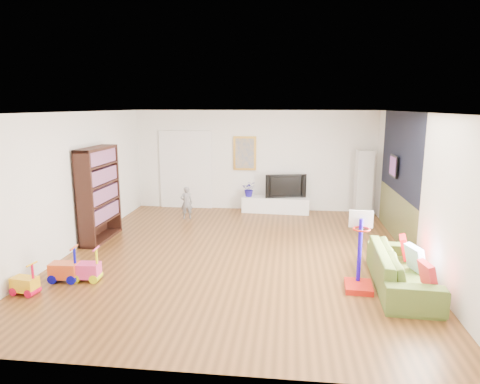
# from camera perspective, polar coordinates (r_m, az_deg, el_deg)

# --- Properties ---
(floor) EXTENTS (6.50, 7.50, 0.00)m
(floor) POSITION_cam_1_polar(r_m,az_deg,el_deg) (8.32, -0.32, -8.33)
(floor) COLOR brown
(floor) RESTS_ON ground
(ceiling) EXTENTS (6.50, 7.50, 0.00)m
(ceiling) POSITION_cam_1_polar(r_m,az_deg,el_deg) (7.83, -0.34, 10.60)
(ceiling) COLOR white
(ceiling) RESTS_ON ground
(wall_back) EXTENTS (6.50, 0.00, 2.70)m
(wall_back) POSITION_cam_1_polar(r_m,az_deg,el_deg) (11.66, 1.89, 4.21)
(wall_back) COLOR silver
(wall_back) RESTS_ON ground
(wall_front) EXTENTS (6.50, 0.00, 2.70)m
(wall_front) POSITION_cam_1_polar(r_m,az_deg,el_deg) (4.38, -6.28, -8.14)
(wall_front) COLOR white
(wall_front) RESTS_ON ground
(wall_left) EXTENTS (0.00, 7.50, 2.70)m
(wall_left) POSITION_cam_1_polar(r_m,az_deg,el_deg) (8.95, -21.46, 1.22)
(wall_left) COLOR white
(wall_left) RESTS_ON ground
(wall_right) EXTENTS (0.00, 7.50, 2.70)m
(wall_right) POSITION_cam_1_polar(r_m,az_deg,el_deg) (8.24, 22.72, 0.30)
(wall_right) COLOR white
(wall_right) RESTS_ON ground
(navy_accent) EXTENTS (0.01, 3.20, 1.70)m
(navy_accent) POSITION_cam_1_polar(r_m,az_deg,el_deg) (9.51, 20.57, 4.89)
(navy_accent) COLOR black
(navy_accent) RESTS_ON wall_right
(olive_wainscot) EXTENTS (0.01, 3.20, 1.00)m
(olive_wainscot) POSITION_cam_1_polar(r_m,az_deg,el_deg) (9.74, 20.02, -3.02)
(olive_wainscot) COLOR brown
(olive_wainscot) RESTS_ON wall_right
(doorway) EXTENTS (1.45, 0.06, 2.10)m
(doorway) POSITION_cam_1_polar(r_m,az_deg,el_deg) (11.96, -7.26, 2.86)
(doorway) COLOR white
(doorway) RESTS_ON ground
(painting_back) EXTENTS (0.62, 0.06, 0.92)m
(painting_back) POSITION_cam_1_polar(r_m,az_deg,el_deg) (11.62, 0.65, 5.18)
(painting_back) COLOR gold
(painting_back) RESTS_ON wall_back
(artwork_right) EXTENTS (0.04, 0.56, 0.46)m
(artwork_right) POSITION_cam_1_polar(r_m,az_deg,el_deg) (9.72, 19.80, 3.28)
(artwork_right) COLOR #7F3F8C
(artwork_right) RESTS_ON wall_right
(media_console) EXTENTS (1.81, 0.56, 0.42)m
(media_console) POSITION_cam_1_polar(r_m,az_deg,el_deg) (11.50, 4.78, -1.71)
(media_console) COLOR white
(media_console) RESTS_ON ground
(tall_cabinet) EXTENTS (0.42, 0.42, 1.71)m
(tall_cabinet) POSITION_cam_1_polar(r_m,az_deg,el_deg) (11.36, 16.12, 1.05)
(tall_cabinet) COLOR silver
(tall_cabinet) RESTS_ON ground
(bookshelf) EXTENTS (0.36, 1.36, 1.98)m
(bookshelf) POSITION_cam_1_polar(r_m,az_deg,el_deg) (9.47, -18.29, -0.26)
(bookshelf) COLOR black
(bookshelf) RESTS_ON ground
(sofa) EXTENTS (0.92, 2.13, 0.61)m
(sofa) POSITION_cam_1_polar(r_m,az_deg,el_deg) (7.24, 20.81, -9.63)
(sofa) COLOR #506728
(sofa) RESTS_ON ground
(basketball_hoop) EXTENTS (0.46, 0.54, 1.23)m
(basketball_hoop) POSITION_cam_1_polar(r_m,az_deg,el_deg) (6.86, 15.76, -7.69)
(basketball_hoop) COLOR red
(basketball_hoop) RESTS_ON ground
(ride_on_yellow) EXTENTS (0.41, 0.29, 0.51)m
(ride_on_yellow) POSITION_cam_1_polar(r_m,az_deg,el_deg) (7.35, -26.82, -10.24)
(ride_on_yellow) COLOR #EFAC11
(ride_on_yellow) RESTS_ON ground
(ride_on_orange) EXTENTS (0.46, 0.30, 0.59)m
(ride_on_orange) POSITION_cam_1_polar(r_m,az_deg,el_deg) (7.58, -22.44, -8.88)
(ride_on_orange) COLOR #D44E22
(ride_on_orange) RESTS_ON ground
(ride_on_pink) EXTENTS (0.44, 0.29, 0.56)m
(ride_on_pink) POSITION_cam_1_polar(r_m,az_deg,el_deg) (7.48, -19.83, -9.07)
(ride_on_pink) COLOR #F53A87
(ride_on_pink) RESTS_ON ground
(child) EXTENTS (0.35, 0.28, 0.83)m
(child) POSITION_cam_1_polar(r_m,az_deg,el_deg) (10.84, -7.15, -1.44)
(child) COLOR slate
(child) RESTS_ON ground
(tv) EXTENTS (1.10, 0.39, 0.63)m
(tv) POSITION_cam_1_polar(r_m,az_deg,el_deg) (11.45, 6.02, 0.88)
(tv) COLOR black
(tv) RESTS_ON media_console
(vase_plant) EXTENTS (0.38, 0.34, 0.41)m
(vase_plant) POSITION_cam_1_polar(r_m,az_deg,el_deg) (11.47, 1.26, 0.41)
(vase_plant) COLOR navy
(vase_plant) RESTS_ON media_console
(pillow_left) EXTENTS (0.15, 0.37, 0.36)m
(pillow_left) POSITION_cam_1_polar(r_m,az_deg,el_deg) (6.66, 23.74, -10.07)
(pillow_left) COLOR red
(pillow_left) RESTS_ON sofa
(pillow_center) EXTENTS (0.21, 0.42, 0.40)m
(pillow_center) POSITION_cam_1_polar(r_m,az_deg,el_deg) (7.26, 22.33, -8.18)
(pillow_center) COLOR white
(pillow_center) RESTS_ON sofa
(pillow_right) EXTENTS (0.17, 0.38, 0.37)m
(pillow_right) POSITION_cam_1_polar(r_m,az_deg,el_deg) (7.74, 21.09, -6.89)
(pillow_right) COLOR #BA0206
(pillow_right) RESTS_ON sofa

